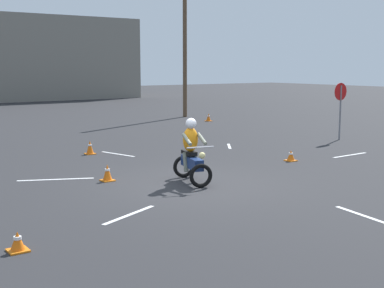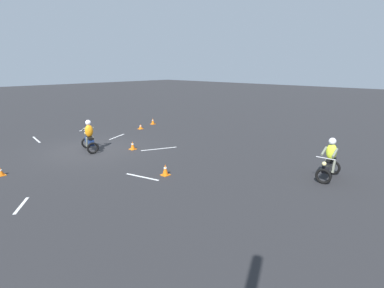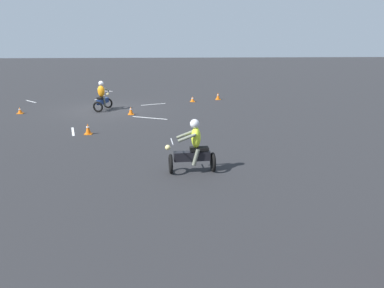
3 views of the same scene
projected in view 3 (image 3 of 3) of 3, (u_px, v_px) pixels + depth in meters
The scene contains 13 objects.
ground_plane at pixel (106, 110), 21.54m from camera, with size 120.00×120.00×0.00m, color #28282B.
motorcycle_rider_foreground at pixel (102, 98), 21.15m from camera, with size 0.98×1.56×1.66m.
motorcycle_rider_background at pixel (193, 150), 11.27m from camera, with size 1.53×0.74×1.66m.
traffic_cone_near_left at pixel (88, 129), 15.94m from camera, with size 0.32×0.32×0.47m.
traffic_cone_near_right at pixel (20, 111), 20.35m from camera, with size 0.32×0.32×0.35m.
traffic_cone_mid_center at pixel (218, 96), 25.00m from camera, with size 0.32×0.32×0.47m.
traffic_cone_mid_left at pixel (131, 111), 20.08m from camera, with size 0.32×0.32×0.44m.
traffic_cone_far_center at pixel (193, 99), 24.17m from camera, with size 0.32×0.32×0.33m.
lane_stripe_n at pixel (73, 131), 16.46m from camera, with size 0.10×1.61×0.01m, color silver.
lane_stripe_nw at pixel (150, 118), 19.28m from camera, with size 0.10×1.98×0.01m, color silver.
lane_stripe_sw at pixel (153, 104), 23.24m from camera, with size 0.10×1.61×0.01m, color silver.
lane_stripe_s at pixel (100, 98), 25.81m from camera, with size 0.10×1.89×0.01m, color silver.
lane_stripe_se at pixel (31, 101), 24.32m from camera, with size 0.10×1.38×0.01m, color silver.
Camera 3 is at (-3.57, 21.54, 3.96)m, focal length 35.00 mm.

